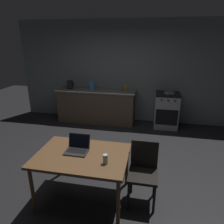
{
  "coord_description": "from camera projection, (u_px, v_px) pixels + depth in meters",
  "views": [
    {
      "loc": [
        0.92,
        -3.11,
        2.24
      ],
      "look_at": [
        0.13,
        0.73,
        0.85
      ],
      "focal_mm": 33.37,
      "sensor_mm": 36.0,
      "label": 1
    }
  ],
  "objects": [
    {
      "name": "frying_pan",
      "position": [
        169.0,
        93.0,
        5.27
      ],
      "size": [
        0.27,
        0.44,
        0.05
      ],
      "color": "gray",
      "rests_on": "stove_oven"
    },
    {
      "name": "back_wall",
      "position": [
        132.0,
        72.0,
        5.67
      ],
      "size": [
        6.4,
        0.1,
        2.72
      ],
      "primitive_type": "cube",
      "color": "slate",
      "rests_on": "ground_plane"
    },
    {
      "name": "bottle",
      "position": [
        126.0,
        87.0,
        5.43
      ],
      "size": [
        0.07,
        0.07,
        0.26
      ],
      "color": "#8C601E",
      "rests_on": "kitchen_counter"
    },
    {
      "name": "laptop",
      "position": [
        77.0,
        148.0,
        2.97
      ],
      "size": [
        0.32,
        0.28,
        0.22
      ],
      "rotation": [
        0.0,
        0.0,
        -0.24
      ],
      "color": "#232326",
      "rests_on": "dining_table"
    },
    {
      "name": "ground_plane",
      "position": [
        97.0,
        168.0,
        3.8
      ],
      "size": [
        12.0,
        12.0,
        0.0
      ],
      "primitive_type": "plane",
      "color": "black"
    },
    {
      "name": "drinking_glass",
      "position": [
        105.0,
        159.0,
        2.67
      ],
      "size": [
        0.06,
        0.06,
        0.13
      ],
      "color": "#99B7C6",
      "rests_on": "dining_table"
    },
    {
      "name": "electric_kettle",
      "position": [
        70.0,
        85.0,
        5.78
      ],
      "size": [
        0.19,
        0.16,
        0.23
      ],
      "color": "black",
      "rests_on": "kitchen_counter"
    },
    {
      "name": "kitchen_counter",
      "position": [
        97.0,
        106.0,
        5.82
      ],
      "size": [
        2.16,
        0.64,
        0.91
      ],
      "color": "#4C3D2D",
      "rests_on": "ground_plane"
    },
    {
      "name": "stove_oven",
      "position": [
        166.0,
        110.0,
        5.46
      ],
      "size": [
        0.6,
        0.62,
        0.91
      ],
      "color": "gray",
      "rests_on": "ground_plane"
    },
    {
      "name": "dining_table",
      "position": [
        82.0,
        158.0,
        2.92
      ],
      "size": [
        1.28,
        0.9,
        0.71
      ],
      "color": "brown",
      "rests_on": "ground_plane"
    },
    {
      "name": "cereal_box",
      "position": [
        92.0,
        85.0,
        5.67
      ],
      "size": [
        0.13,
        0.05,
        0.24
      ],
      "color": "#3372B2",
      "rests_on": "kitchen_counter"
    },
    {
      "name": "chair",
      "position": [
        143.0,
        168.0,
        2.92
      ],
      "size": [
        0.4,
        0.4,
        0.9
      ],
      "rotation": [
        0.0,
        0.0,
        0.08
      ],
      "color": "black",
      "rests_on": "ground_plane"
    }
  ]
}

